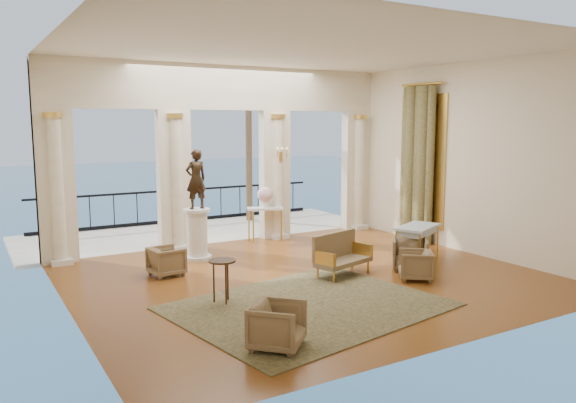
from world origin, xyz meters
TOP-DOWN VIEW (x-y plane):
  - floor at (0.00, 0.00)m, footprint 9.00×9.00m
  - room_walls at (0.00, -1.12)m, footprint 9.00×9.00m
  - arcade at (-0.00, 3.82)m, footprint 9.00×0.56m
  - terrace at (0.00, 5.80)m, footprint 10.00×3.60m
  - balustrade at (0.00, 7.40)m, footprint 9.00×0.06m
  - palm_tree at (2.00, 6.60)m, footprint 2.00×2.00m
  - sea at (0.00, 60.00)m, footprint 160.00×160.00m
  - curtain at (4.28, 1.50)m, footprint 0.33×1.40m
  - window_frame at (4.47, 1.50)m, footprint 0.04×1.60m
  - wall_sconce at (1.40, 3.51)m, footprint 0.30×0.11m
  - rug at (-0.94, -1.54)m, footprint 4.80×4.02m
  - armchair_a at (-2.27, -2.80)m, footprint 0.95×0.95m
  - armchair_b at (2.23, -0.55)m, footprint 0.98×0.97m
  - armchair_c at (1.78, -1.20)m, footprint 0.85×0.85m
  - armchair_d at (-2.38, 1.60)m, footprint 0.66×0.69m
  - settee at (0.69, -0.15)m, footprint 1.40×0.87m
  - game_table at (2.82, -0.14)m, footprint 1.35×1.09m
  - pedestal at (-1.34, 2.56)m, footprint 0.64×0.64m
  - statue at (-1.34, 2.56)m, footprint 0.51×0.36m
  - console_table at (0.94, 3.55)m, footprint 1.00×0.71m
  - urn at (0.94, 3.55)m, footprint 0.41×0.41m
  - side_table at (-2.12, -0.62)m, footprint 0.47×0.47m

SIDE VIEW (x-z plane):
  - sea at x=0.00m, z-range -6.00..-6.00m
  - terrace at x=0.00m, z-range -0.10..0.00m
  - floor at x=0.00m, z-range 0.00..0.00m
  - rug at x=-0.94m, z-range 0.00..0.02m
  - armchair_c at x=1.78m, z-range 0.00..0.65m
  - armchair_d at x=-2.38m, z-range 0.00..0.65m
  - armchair_a at x=-2.27m, z-range 0.00..0.71m
  - armchair_b at x=2.23m, z-range 0.00..0.74m
  - balustrade at x=0.00m, z-range -0.11..0.92m
  - settee at x=0.69m, z-range 0.00..0.85m
  - pedestal at x=-1.34m, z-range -0.02..1.14m
  - side_table at x=-2.12m, z-range 0.27..1.04m
  - game_table at x=2.82m, z-range 0.32..1.14m
  - console_table at x=0.94m, z-range 0.29..1.18m
  - urn at x=0.94m, z-range 0.92..1.47m
  - statue at x=-1.34m, z-range 1.16..2.50m
  - curtain at x=4.28m, z-range -0.03..4.06m
  - window_frame at x=4.47m, z-range 0.40..3.80m
  - wall_sconce at x=1.40m, z-range 2.06..2.40m
  - arcade at x=0.00m, z-range 0.33..4.83m
  - room_walls at x=0.00m, z-range -1.62..7.38m
  - palm_tree at x=2.00m, z-range 1.84..6.34m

